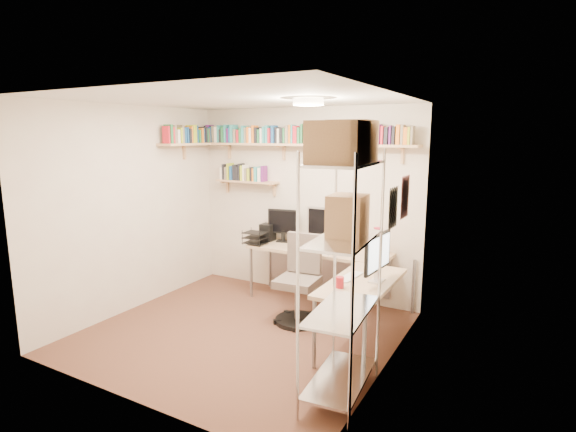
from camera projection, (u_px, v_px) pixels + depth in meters
name	position (u px, v px, depth m)	size (l,w,h in m)	color
ground	(242.00, 332.00, 4.95)	(3.20, 3.20, 0.00)	#4D2B21
room_shell	(239.00, 193.00, 4.67)	(3.24, 3.04, 2.52)	beige
wall_shelves	(268.00, 144.00, 5.91)	(3.12, 1.09, 0.80)	tan
corner_desk	(320.00, 255.00, 5.43)	(2.20, 1.86, 1.24)	tan
office_chair	(299.00, 286.00, 5.18)	(0.54, 0.55, 1.02)	black
wire_rack	(345.00, 190.00, 3.45)	(0.51, 0.92, 2.26)	silver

